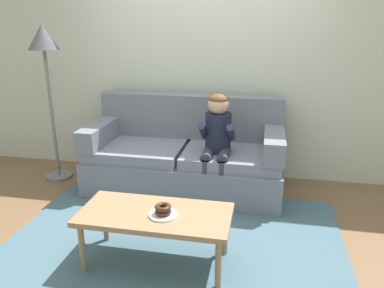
% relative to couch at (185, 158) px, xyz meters
% --- Properties ---
extents(ground, '(10.00, 10.00, 0.00)m').
position_rel_couch_xyz_m(ground, '(0.14, -0.85, -0.35)').
color(ground, brown).
extents(wall_back, '(8.00, 0.10, 2.80)m').
position_rel_couch_xyz_m(wall_back, '(0.14, 0.55, 1.05)').
color(wall_back, beige).
rests_on(wall_back, ground).
extents(area_rug, '(2.78, 2.00, 0.01)m').
position_rel_couch_xyz_m(area_rug, '(0.14, -1.10, -0.35)').
color(area_rug, '#476675').
rests_on(area_rug, ground).
extents(couch, '(2.05, 0.90, 0.99)m').
position_rel_couch_xyz_m(couch, '(0.00, 0.00, 0.00)').
color(couch, slate).
rests_on(couch, ground).
extents(coffee_table, '(1.12, 0.53, 0.43)m').
position_rel_couch_xyz_m(coffee_table, '(0.07, -1.38, 0.04)').
color(coffee_table, '#937551').
rests_on(coffee_table, ground).
extents(person_child, '(0.34, 0.58, 1.10)m').
position_rel_couch_xyz_m(person_child, '(0.37, -0.21, 0.32)').
color(person_child, '#1E2338').
rests_on(person_child, ground).
extents(plate, '(0.21, 0.21, 0.01)m').
position_rel_couch_xyz_m(plate, '(0.14, -1.41, 0.09)').
color(plate, white).
rests_on(plate, coffee_table).
extents(donut, '(0.14, 0.14, 0.04)m').
position_rel_couch_xyz_m(donut, '(0.14, -1.41, 0.11)').
color(donut, '#422619').
rests_on(donut, plate).
extents(donut_second, '(0.17, 0.17, 0.04)m').
position_rel_couch_xyz_m(donut_second, '(0.14, -1.41, 0.15)').
color(donut_second, '#422619').
rests_on(donut_second, donut).
extents(floor_lamp, '(0.32, 0.32, 1.73)m').
position_rel_couch_xyz_m(floor_lamp, '(-1.53, -0.01, 1.07)').
color(floor_lamp, slate).
rests_on(floor_lamp, ground).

